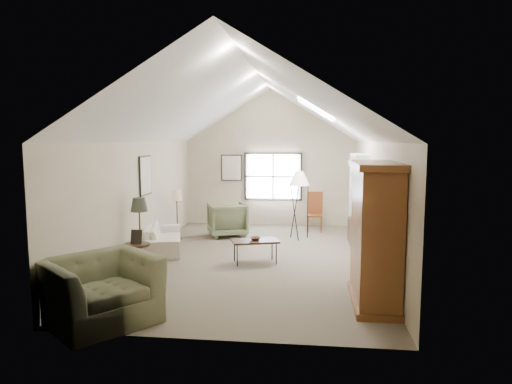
# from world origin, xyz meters

# --- Properties ---
(room_shell) EXTENTS (5.01, 8.01, 4.00)m
(room_shell) POSITION_xyz_m (0.00, 0.00, 3.21)
(room_shell) COLOR #706650
(room_shell) RESTS_ON ground
(window) EXTENTS (1.72, 0.08, 1.42)m
(window) POSITION_xyz_m (0.10, 3.96, 1.45)
(window) COLOR black
(window) RESTS_ON room_shell
(skylight) EXTENTS (0.80, 1.20, 0.52)m
(skylight) POSITION_xyz_m (1.30, 0.90, 3.22)
(skylight) COLOR white
(skylight) RESTS_ON room_shell
(wall_art) EXTENTS (1.97, 3.71, 0.88)m
(wall_art) POSITION_xyz_m (-1.88, 1.94, 1.73)
(wall_art) COLOR black
(wall_art) RESTS_ON room_shell
(armoire) EXTENTS (0.60, 1.50, 2.20)m
(armoire) POSITION_xyz_m (2.18, -2.40, 1.10)
(armoire) COLOR brown
(armoire) RESTS_ON ground
(tv_alcove) EXTENTS (0.32, 1.30, 2.10)m
(tv_alcove) POSITION_xyz_m (2.34, 1.60, 1.15)
(tv_alcove) COLOR white
(tv_alcove) RESTS_ON ground
(media_console) EXTENTS (0.34, 1.18, 0.60)m
(media_console) POSITION_xyz_m (2.32, 1.60, 0.30)
(media_console) COLOR #382316
(media_console) RESTS_ON ground
(tv_panel) EXTENTS (0.05, 0.90, 0.55)m
(tv_panel) POSITION_xyz_m (2.32, 1.60, 0.92)
(tv_panel) COLOR black
(tv_panel) RESTS_ON media_console
(sofa) EXTENTS (1.33, 2.18, 0.60)m
(sofa) POSITION_xyz_m (-2.20, 0.57, 0.30)
(sofa) COLOR silver
(sofa) RESTS_ON ground
(armchair_near) EXTENTS (1.86, 1.88, 0.92)m
(armchair_near) POSITION_xyz_m (-1.71, -3.62, 0.46)
(armchair_near) COLOR #636949
(armchair_near) RESTS_ON ground
(armchair_far) EXTENTS (1.23, 1.24, 0.88)m
(armchair_far) POSITION_xyz_m (-0.97, 2.24, 0.44)
(armchair_far) COLOR #616A4A
(armchair_far) RESTS_ON ground
(coffee_table) EXTENTS (1.06, 0.79, 0.48)m
(coffee_table) POSITION_xyz_m (0.06, -0.31, 0.24)
(coffee_table) COLOR #311B14
(coffee_table) RESTS_ON ground
(bowl) EXTENTS (0.29, 0.29, 0.06)m
(bowl) POSITION_xyz_m (0.06, -0.31, 0.51)
(bowl) COLOR #3B1F18
(bowl) RESTS_ON coffee_table
(side_table) EXTENTS (0.63, 0.63, 0.51)m
(side_table) POSITION_xyz_m (-2.20, -1.03, 0.26)
(side_table) COLOR #342015
(side_table) RESTS_ON ground
(side_chair) EXTENTS (0.43, 0.43, 1.09)m
(side_chair) POSITION_xyz_m (1.33, 3.13, 0.55)
(side_chair) COLOR brown
(side_chair) RESTS_ON ground
(tripod_lamp) EXTENTS (0.56, 0.56, 1.78)m
(tripod_lamp) POSITION_xyz_m (0.91, 2.09, 0.89)
(tripod_lamp) COLOR white
(tripod_lamp) RESTS_ON ground
(dark_lamp) EXTENTS (0.42, 0.42, 1.42)m
(dark_lamp) POSITION_xyz_m (-2.20, -0.83, 0.71)
(dark_lamp) COLOR #272C1F
(dark_lamp) RESTS_ON ground
(tan_lamp) EXTENTS (0.32, 0.32, 1.28)m
(tan_lamp) POSITION_xyz_m (-2.20, 1.77, 0.64)
(tan_lamp) COLOR tan
(tan_lamp) RESTS_ON ground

